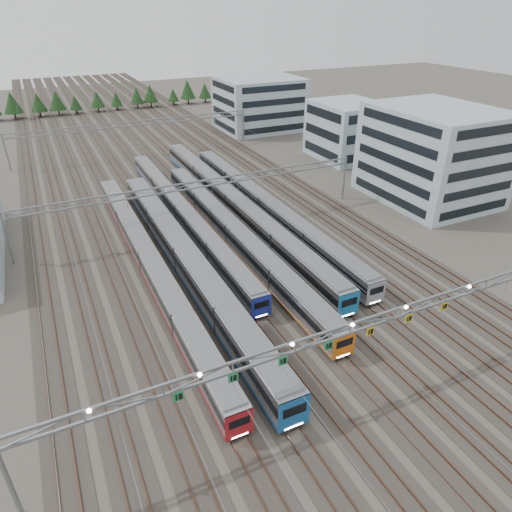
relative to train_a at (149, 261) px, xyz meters
name	(u,v)px	position (x,y,z in m)	size (l,w,h in m)	color
ground	(343,389)	(11.25, -29.01, -1.91)	(400.00, 400.00, 0.00)	#47423A
track_bed	(125,134)	(11.25, 70.99, -0.42)	(54.00, 260.00, 5.42)	#2D2823
train_a	(149,261)	(0.00, 0.00, 0.00)	(2.56, 60.52, 3.33)	black
train_b	(185,258)	(4.50, -2.00, 0.33)	(3.05, 58.87, 3.98)	black
train_c	(183,213)	(9.00, 13.39, -0.02)	(2.54, 59.05, 3.29)	black
train_d	(234,234)	(13.50, 2.51, 0.08)	(2.68, 56.75, 3.49)	black
train_e	(233,203)	(18.00, 13.28, 0.20)	(2.86, 67.33, 3.73)	black
train_f	(265,206)	(22.50, 9.86, 0.10)	(2.71, 59.03, 3.53)	black
gantry_near	(350,331)	(11.20, -29.13, 5.17)	(56.36, 0.61, 8.08)	gray
gantry_mid	(199,190)	(11.25, 10.99, 4.47)	(56.36, 0.36, 8.00)	gray
gantry_far	(135,128)	(11.25, 55.99, 4.47)	(56.36, 0.36, 8.00)	gray
depot_bldg_south	(433,155)	(53.61, 4.75, 6.31)	(18.00, 22.00, 16.45)	#93A6AF
depot_bldg_mid	(348,130)	(55.12, 32.52, 4.37)	(14.00, 16.00, 12.56)	#93A6AF
depot_bldg_north	(260,104)	(48.71, 65.81, 5.09)	(22.00, 18.00, 14.01)	#93A6AF
treeline	(106,98)	(13.50, 110.03, 2.32)	(100.10, 5.60, 7.02)	#332114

